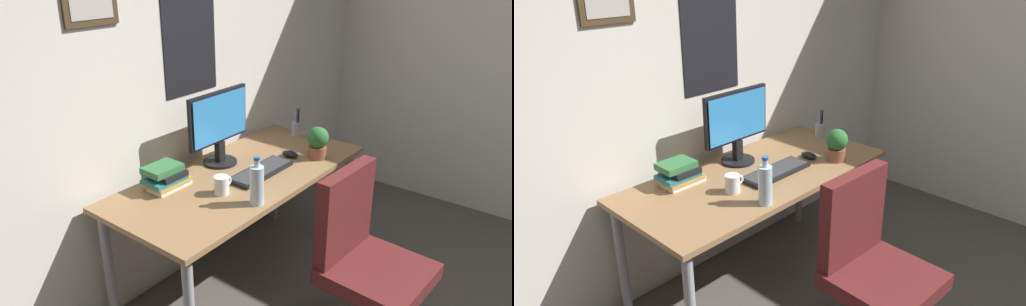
# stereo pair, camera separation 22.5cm
# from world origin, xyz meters

# --- Properties ---
(wall_back) EXTENTS (4.40, 0.10, 2.60)m
(wall_back) POSITION_xyz_m (-0.00, 2.15, 1.30)
(wall_back) COLOR silver
(wall_back) RESTS_ON ground_plane
(desk) EXTENTS (1.58, 0.71, 0.73)m
(desk) POSITION_xyz_m (0.28, 1.71, 0.66)
(desk) COLOR #936D47
(desk) RESTS_ON ground_plane
(office_chair) EXTENTS (0.56, 0.57, 0.95)m
(office_chair) POSITION_xyz_m (0.25, 0.93, 0.53)
(office_chair) COLOR #591E1E
(office_chair) RESTS_ON ground_plane
(monitor) EXTENTS (0.46, 0.20, 0.43)m
(monitor) POSITION_xyz_m (0.31, 1.91, 0.97)
(monitor) COLOR black
(monitor) RESTS_ON desk
(keyboard) EXTENTS (0.43, 0.15, 0.03)m
(keyboard) POSITION_xyz_m (0.35, 1.63, 0.75)
(keyboard) COLOR black
(keyboard) RESTS_ON desk
(computer_mouse) EXTENTS (0.06, 0.11, 0.04)m
(computer_mouse) POSITION_xyz_m (0.65, 1.64, 0.75)
(computer_mouse) COLOR black
(computer_mouse) RESTS_ON desk
(water_bottle) EXTENTS (0.07, 0.07, 0.25)m
(water_bottle) POSITION_xyz_m (0.05, 1.43, 0.84)
(water_bottle) COLOR silver
(water_bottle) RESTS_ON desk
(coffee_mug_near) EXTENTS (0.12, 0.08, 0.10)m
(coffee_mug_near) POSITION_xyz_m (0.03, 1.64, 0.78)
(coffee_mug_near) COLOR white
(coffee_mug_near) RESTS_ON desk
(potted_plant) EXTENTS (0.13, 0.13, 0.20)m
(potted_plant) POSITION_xyz_m (0.74, 1.50, 0.84)
(potted_plant) COLOR brown
(potted_plant) RESTS_ON desk
(pen_cup) EXTENTS (0.07, 0.07, 0.20)m
(pen_cup) POSITION_xyz_m (0.98, 1.81, 0.79)
(pen_cup) COLOR #9EA0A5
(pen_cup) RESTS_ON desk
(book_stack_left) EXTENTS (0.24, 0.17, 0.13)m
(book_stack_left) POSITION_xyz_m (-0.11, 1.91, 0.80)
(book_stack_left) COLOR silver
(book_stack_left) RESTS_ON desk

